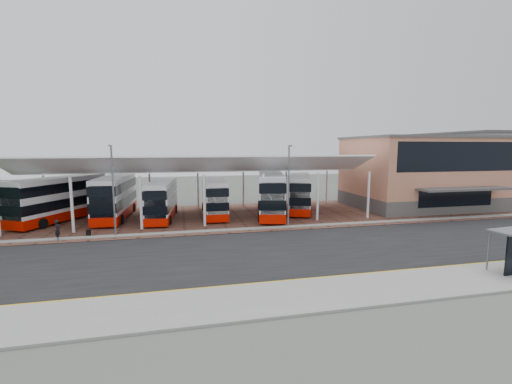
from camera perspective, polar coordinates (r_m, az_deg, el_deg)
ground at (r=27.72m, az=5.50°, el=-9.04°), size 140.00×140.00×0.00m
road at (r=26.81m, az=6.18°, el=-9.60°), size 120.00×14.00×0.02m
forecourt at (r=40.38m, az=2.41°, el=-3.73°), size 72.00×16.00×0.06m
sidewalk at (r=19.86m, az=13.99°, el=-15.84°), size 120.00×4.00×0.14m
north_kerb at (r=33.45m, az=2.15°, el=-6.01°), size 120.00×0.80×0.14m
yellow_line_near at (r=21.54m, az=11.52°, el=-14.00°), size 120.00×0.12×0.01m
yellow_line_far at (r=21.80m, az=11.19°, el=-13.73°), size 120.00×0.12×0.01m
canopy at (r=39.28m, az=-9.28°, el=4.35°), size 37.00×11.63×7.07m
terminal at (r=50.30m, az=25.93°, el=3.05°), size 18.40×14.40×9.25m
warehouse at (r=74.92m, az=36.16°, el=3.95°), size 30.50×20.50×10.25m
lamp_west at (r=32.17m, az=-22.71°, el=0.64°), size 0.16×0.90×8.07m
lamp_east at (r=33.36m, az=5.48°, el=1.40°), size 0.16×0.90×8.07m
bus_0 at (r=42.06m, az=-29.83°, el=-1.01°), size 7.57×11.30×4.69m
bus_1 at (r=40.98m, az=-22.39°, el=-0.81°), size 3.24×11.38×4.64m
bus_2 at (r=38.97m, az=-15.38°, el=-1.30°), size 3.18×10.17×4.12m
bus_3 at (r=39.84m, az=-7.00°, el=-0.88°), size 2.74×10.15×4.16m
bus_4 at (r=39.60m, az=2.46°, el=-0.38°), size 5.34×12.06×4.85m
bus_5 at (r=42.87m, az=7.25°, el=-0.14°), size 5.87×10.85×4.39m
pedestrian at (r=33.53m, az=-30.14°, el=-5.49°), size 0.64×0.75×1.74m
suitcase at (r=33.79m, az=-26.15°, el=-6.14°), size 0.35×0.25×0.60m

